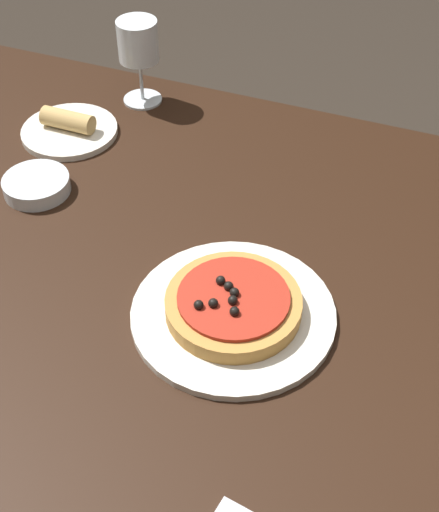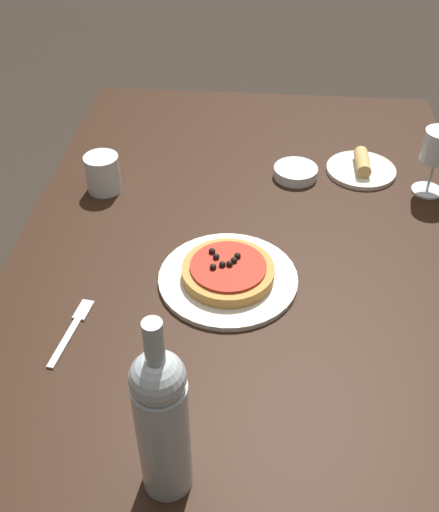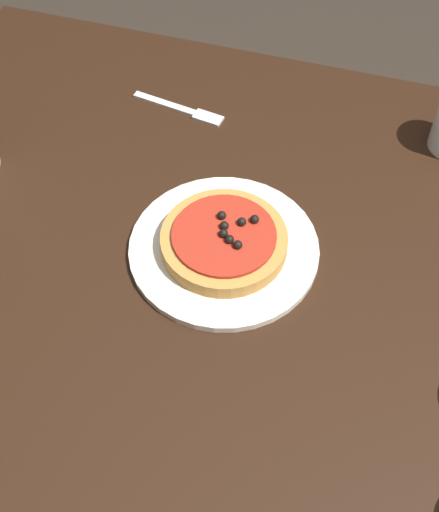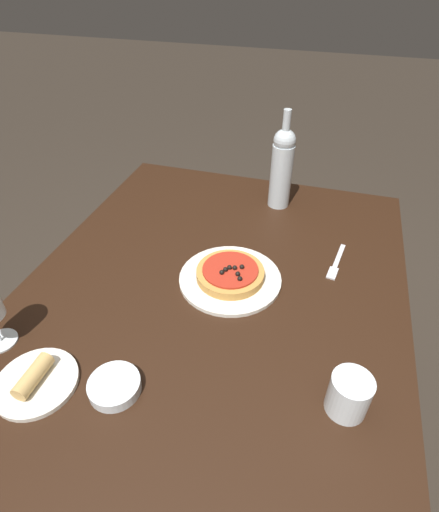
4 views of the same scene
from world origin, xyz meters
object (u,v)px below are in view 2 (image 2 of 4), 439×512
pizza (228,271)px  dining_table (249,266)px  wine_glass (438,149)px  water_cup (103,173)px  dinner_plate (228,279)px  side_plate (361,168)px  wine_bottle (162,422)px  side_bowl (296,172)px  fork (73,328)px

pizza → dining_table: bearing=-16.4°
wine_glass → water_cup: (-0.06, 0.82, -0.08)m
dinner_plate → side_plate: size_ratio=1.62×
dining_table → wine_bottle: (-0.60, 0.10, 0.23)m
dinner_plate → pizza: 0.02m
wine_glass → water_cup: 0.82m
wine_bottle → side_bowl: (0.88, -0.20, -0.14)m
dining_table → side_plate: (0.32, -0.28, 0.09)m
wine_glass → side_bowl: 0.35m
water_cup → side_plate: (0.14, -0.66, -0.04)m
dining_table → wine_glass: wine_glass is taller
dinner_plate → side_bowl: bearing=-19.3°
wine_glass → wine_bottle: 0.99m
water_cup → dining_table: bearing=-115.2°
dining_table → water_cup: 0.44m
dinner_plate → side_bowl: side_bowl is taller
wine_bottle → side_plate: 1.00m
water_cup → side_bowl: water_cup is taller
water_cup → side_plate: water_cup is taller
dining_table → side_bowl: side_bowl is taller
dining_table → fork: 0.45m
pizza → fork: pizza is taller
dinner_plate → water_cup: bearing=46.9°
water_cup → side_bowl: bearing=-78.2°
side_bowl → fork: size_ratio=0.64×
wine_glass → side_plate: size_ratio=0.93×
pizza → fork: size_ratio=1.09×
side_bowl → wine_glass: bearing=-96.8°
side_bowl → dining_table: bearing=159.3°
fork → side_plate: side_plate is taller
side_bowl → wine_bottle: bearing=166.8°
wine_bottle → pizza: bearing=-7.2°
wine_glass → side_bowl: wine_glass is taller
dinner_plate → side_bowl: (0.42, -0.15, 0.01)m
dinner_plate → wine_glass: wine_glass is taller
dinner_plate → fork: dinner_plate is taller
side_bowl → pizza: bearing=160.7°
water_cup → side_bowl: (0.10, -0.49, -0.03)m
wine_glass → water_cup: bearing=94.3°
dining_table → wine_bottle: 0.65m
fork → wine_bottle: bearing=-133.0°
side_plate → fork: bearing=135.4°
pizza → side_bowl: 0.44m
wine_bottle → dinner_plate: bearing=-7.3°
wine_bottle → side_plate: wine_bottle is taller
fork → side_plate: (0.62, -0.61, 0.01)m
dining_table → wine_glass: bearing=-61.4°
dinner_plate → water_cup: size_ratio=3.09×
pizza → wine_glass: wine_glass is taller
dining_table → pizza: (-0.14, 0.04, 0.10)m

